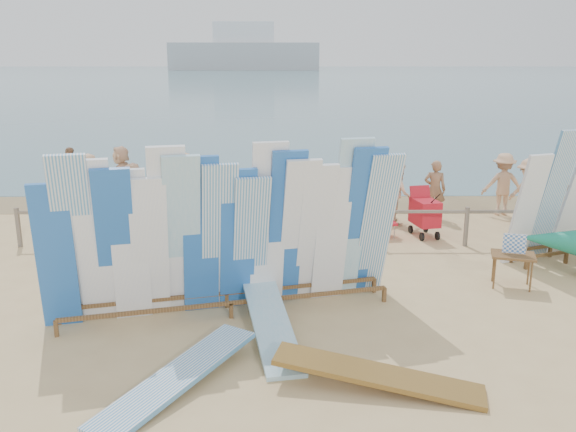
{
  "coord_description": "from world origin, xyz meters",
  "views": [
    {
      "loc": [
        -0.08,
        -10.08,
        4.14
      ],
      "look_at": [
        -0.0,
        1.35,
        1.14
      ],
      "focal_mm": 38.0,
      "sensor_mm": 36.0,
      "label": 1
    }
  ],
  "objects_px": {
    "beach_chair_left": "(267,222)",
    "beachgoer_extra_0": "(528,192)",
    "beachgoer_1": "(167,190)",
    "vendor_table": "(512,269)",
    "beachgoer_3": "(184,182)",
    "beachgoer_0": "(90,188)",
    "flat_board_a": "(271,336)",
    "beachgoer_5": "(370,187)",
    "side_surfboard_rack": "(565,202)",
    "beachgoer_6": "(336,200)",
    "beachgoer_11": "(122,175)",
    "main_surfboard_rack": "(228,238)",
    "stroller": "(424,217)",
    "flat_board_c": "(377,388)",
    "beachgoer_4": "(274,184)",
    "beachgoer_2": "(134,200)",
    "beachgoer_8": "(398,193)",
    "beachgoer_extra_1": "(72,177)",
    "beach_chair_right": "(381,225)",
    "beachgoer_7": "(435,190)",
    "flat_board_e": "(177,387)",
    "beachgoer_9": "(503,184)"
  },
  "relations": [
    {
      "from": "beach_chair_left",
      "to": "beachgoer_extra_0",
      "type": "height_order",
      "value": "beachgoer_extra_0"
    },
    {
      "from": "beachgoer_1",
      "to": "vendor_table",
      "type": "bearing_deg",
      "value": 100.54
    },
    {
      "from": "vendor_table",
      "to": "beachgoer_3",
      "type": "distance_m",
      "value": 9.05
    },
    {
      "from": "beachgoer_0",
      "to": "beachgoer_extra_0",
      "type": "distance_m",
      "value": 11.09
    },
    {
      "from": "flat_board_a",
      "to": "beachgoer_5",
      "type": "xyz_separation_m",
      "value": [
        2.46,
        7.08,
        0.82
      ]
    },
    {
      "from": "side_surfboard_rack",
      "to": "beachgoer_6",
      "type": "distance_m",
      "value": 4.89
    },
    {
      "from": "beachgoer_3",
      "to": "beachgoer_11",
      "type": "height_order",
      "value": "beachgoer_11"
    },
    {
      "from": "main_surfboard_rack",
      "to": "stroller",
      "type": "height_order",
      "value": "main_surfboard_rack"
    },
    {
      "from": "flat_board_c",
      "to": "beachgoer_4",
      "type": "distance_m",
      "value": 8.65
    },
    {
      "from": "stroller",
      "to": "beachgoer_2",
      "type": "relative_size",
      "value": 0.67
    },
    {
      "from": "beachgoer_8",
      "to": "beachgoer_3",
      "type": "bearing_deg",
      "value": 76.61
    },
    {
      "from": "beachgoer_11",
      "to": "side_surfboard_rack",
      "type": "bearing_deg",
      "value": 70.66
    },
    {
      "from": "beachgoer_1",
      "to": "beach_chair_left",
      "type": "bearing_deg",
      "value": 107.82
    },
    {
      "from": "beachgoer_4",
      "to": "main_surfboard_rack",
      "type": "bearing_deg",
      "value": -105.52
    },
    {
      "from": "beachgoer_2",
      "to": "beachgoer_extra_0",
      "type": "distance_m",
      "value": 9.69
    },
    {
      "from": "side_surfboard_rack",
      "to": "beachgoer_4",
      "type": "height_order",
      "value": "side_surfboard_rack"
    },
    {
      "from": "beachgoer_11",
      "to": "beachgoer_0",
      "type": "bearing_deg",
      "value": -2.8
    },
    {
      "from": "flat_board_c",
      "to": "beachgoer_extra_1",
      "type": "bearing_deg",
      "value": 49.78
    },
    {
      "from": "flat_board_a",
      "to": "beachgoer_extra_0",
      "type": "height_order",
      "value": "beachgoer_extra_0"
    },
    {
      "from": "beachgoer_6",
      "to": "beachgoer_0",
      "type": "distance_m",
      "value": 6.33
    },
    {
      "from": "beachgoer_2",
      "to": "beachgoer_8",
      "type": "bearing_deg",
      "value": 60.7
    },
    {
      "from": "side_surfboard_rack",
      "to": "beachgoer_6",
      "type": "height_order",
      "value": "side_surfboard_rack"
    },
    {
      "from": "beachgoer_0",
      "to": "beachgoer_11",
      "type": "xyz_separation_m",
      "value": [
        0.32,
        1.92,
        -0.04
      ]
    },
    {
      "from": "main_surfboard_rack",
      "to": "beachgoer_1",
      "type": "relative_size",
      "value": 3.61
    },
    {
      "from": "main_surfboard_rack",
      "to": "beach_chair_right",
      "type": "distance_m",
      "value": 5.57
    },
    {
      "from": "beachgoer_5",
      "to": "main_surfboard_rack",
      "type": "bearing_deg",
      "value": 22.78
    },
    {
      "from": "side_surfboard_rack",
      "to": "beachgoer_7",
      "type": "relative_size",
      "value": 1.8
    },
    {
      "from": "beachgoer_6",
      "to": "flat_board_e",
      "type": "bearing_deg",
      "value": -5.35
    },
    {
      "from": "main_surfboard_rack",
      "to": "beachgoer_5",
      "type": "height_order",
      "value": "main_surfboard_rack"
    },
    {
      "from": "side_surfboard_rack",
      "to": "flat_board_e",
      "type": "relative_size",
      "value": 1.03
    },
    {
      "from": "beachgoer_2",
      "to": "beach_chair_right",
      "type": "bearing_deg",
      "value": 49.86
    },
    {
      "from": "beachgoer_7",
      "to": "beachgoer_1",
      "type": "height_order",
      "value": "beachgoer_1"
    },
    {
      "from": "stroller",
      "to": "beachgoer_0",
      "type": "relative_size",
      "value": 0.66
    },
    {
      "from": "flat_board_c",
      "to": "flat_board_e",
      "type": "distance_m",
      "value": 2.58
    },
    {
      "from": "stroller",
      "to": "beachgoer_extra_0",
      "type": "relative_size",
      "value": 0.69
    },
    {
      "from": "main_surfboard_rack",
      "to": "flat_board_e",
      "type": "distance_m",
      "value": 2.76
    },
    {
      "from": "beachgoer_2",
      "to": "beachgoer_extra_0",
      "type": "relative_size",
      "value": 1.02
    },
    {
      "from": "beachgoer_7",
      "to": "beachgoer_9",
      "type": "bearing_deg",
      "value": -151.13
    },
    {
      "from": "beachgoer_0",
      "to": "beachgoer_11",
      "type": "distance_m",
      "value": 1.95
    },
    {
      "from": "beachgoer_7",
      "to": "beachgoer_3",
      "type": "height_order",
      "value": "beachgoer_3"
    },
    {
      "from": "vendor_table",
      "to": "beachgoer_1",
      "type": "xyz_separation_m",
      "value": [
        -7.22,
        4.84,
        0.46
      ]
    },
    {
      "from": "flat_board_e",
      "to": "beachgoer_3",
      "type": "distance_m",
      "value": 9.45
    },
    {
      "from": "flat_board_c",
      "to": "beachgoer_7",
      "type": "bearing_deg",
      "value": -4.04
    },
    {
      "from": "side_surfboard_rack",
      "to": "beach_chair_right",
      "type": "distance_m",
      "value": 4.01
    },
    {
      "from": "beachgoer_2",
      "to": "beachgoer_5",
      "type": "relative_size",
      "value": 1.05
    },
    {
      "from": "vendor_table",
      "to": "beachgoer_8",
      "type": "xyz_separation_m",
      "value": [
        -1.3,
        4.51,
        0.44
      ]
    },
    {
      "from": "beachgoer_11",
      "to": "flat_board_e",
      "type": "bearing_deg",
      "value": 24.56
    },
    {
      "from": "beachgoer_3",
      "to": "beachgoer_9",
      "type": "height_order",
      "value": "beachgoer_9"
    },
    {
      "from": "flat_board_a",
      "to": "beachgoer_9",
      "type": "distance_m",
      "value": 9.56
    },
    {
      "from": "beachgoer_1",
      "to": "stroller",
      "type": "bearing_deg",
      "value": 120.39
    }
  ]
}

